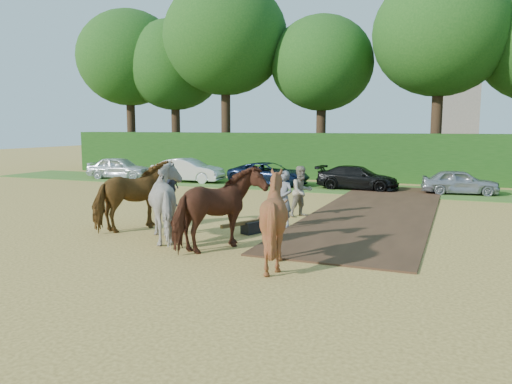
{
  "coord_description": "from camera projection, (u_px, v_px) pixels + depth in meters",
  "views": [
    {
      "loc": [
        4.55,
        -13.37,
        3.44
      ],
      "look_at": [
        -1.31,
        0.93,
        1.4
      ],
      "focal_mm": 35.0,
      "sensor_mm": 36.0,
      "label": 1
    }
  ],
  "objects": [
    {
      "name": "ground",
      "position": [
        286.0,
        246.0,
        14.42
      ],
      "size": [
        120.0,
        120.0,
        0.0
      ],
      "primitive_type": "plane",
      "color": "gold",
      "rests_on": "ground"
    },
    {
      "name": "earth_strip",
      "position": [
        376.0,
        211.0,
        20.28
      ],
      "size": [
        4.5,
        17.0,
        0.05
      ],
      "primitive_type": "cube",
      "color": "#472D1C",
      "rests_on": "ground"
    },
    {
      "name": "grass_verge",
      "position": [
        369.0,
        189.0,
        27.27
      ],
      "size": [
        50.0,
        5.0,
        0.03
      ],
      "primitive_type": "cube",
      "color": "#38601E",
      "rests_on": "ground"
    },
    {
      "name": "hedgerow",
      "position": [
        382.0,
        158.0,
        31.2
      ],
      "size": [
        46.0,
        1.6,
        3.0
      ],
      "primitive_type": "cube",
      "color": "#14380F",
      "rests_on": "ground"
    },
    {
      "name": "spectator_near",
      "position": [
        302.0,
        191.0,
        19.04
      ],
      "size": [
        1.16,
        1.2,
        1.94
      ],
      "primitive_type": "imported",
      "rotation": [
        0.0,
        0.0,
        0.9
      ],
      "color": "tan",
      "rests_on": "ground"
    },
    {
      "name": "spectator_far",
      "position": [
        172.0,
        189.0,
        21.48
      ],
      "size": [
        0.46,
        0.94,
        1.55
      ],
      "primitive_type": "imported",
      "rotation": [
        0.0,
        0.0,
        1.48
      ],
      "color": "#292B37",
      "rests_on": "ground"
    },
    {
      "name": "plough_team",
      "position": [
        198.0,
        205.0,
        14.51
      ],
      "size": [
        8.09,
        6.13,
        2.33
      ],
      "color": "brown",
      "rests_on": "ground"
    },
    {
      "name": "parked_cars",
      "position": [
        360.0,
        177.0,
        27.19
      ],
      "size": [
        35.93,
        2.83,
        1.47
      ],
      "color": "silver",
      "rests_on": "ground"
    },
    {
      "name": "treeline",
      "position": [
        367.0,
        44.0,
        33.78
      ],
      "size": [
        48.7,
        10.6,
        14.21
      ],
      "color": "#382616",
      "rests_on": "ground"
    },
    {
      "name": "church",
      "position": [
        461.0,
        42.0,
        61.58
      ],
      "size": [
        5.2,
        5.2,
        27.0
      ],
      "color": "slate",
      "rests_on": "ground"
    }
  ]
}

